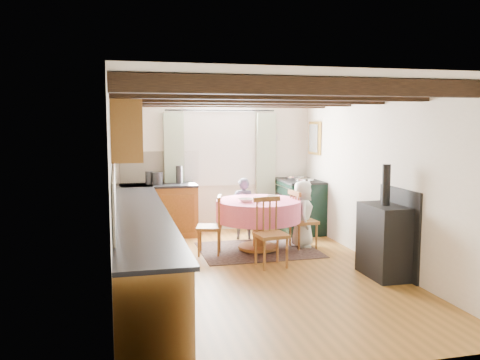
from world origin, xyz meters
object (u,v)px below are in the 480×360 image
object	(u,v)px
chair_left	(209,225)
child_right	(303,214)
cast_iron_stove	(385,221)
aga_range	(299,205)
child_far	(243,209)
dining_table	(258,225)
chair_near	(271,232)
cup	(258,200)
chair_right	(303,219)

from	to	relation	value
chair_left	child_right	world-z (taller)	child_right
cast_iron_stove	child_right	distance (m)	1.78
aga_range	cast_iron_stove	world-z (taller)	cast_iron_stove
child_far	aga_range	bearing A→B (deg)	-149.54
child_right	chair_left	bearing A→B (deg)	110.62
dining_table	aga_range	distance (m)	1.58
child_far	child_right	world-z (taller)	child_right
chair_near	cast_iron_stove	xyz separation A→B (m)	(1.28, -0.78, 0.25)
chair_near	child_far	world-z (taller)	child_far
aga_range	dining_table	bearing A→B (deg)	-134.16
chair_left	child_right	xyz separation A→B (m)	(1.53, 0.09, 0.09)
child_far	cup	world-z (taller)	child_far
chair_near	aga_range	size ratio (longest dim) A/B	0.91
chair_near	chair_right	distance (m)	1.19
dining_table	chair_near	distance (m)	0.90
cast_iron_stove	child_right	xyz separation A→B (m)	(-0.47, 1.71, -0.20)
chair_near	chair_left	world-z (taller)	chair_near
child_far	cast_iron_stove	bearing A→B (deg)	130.69
chair_right	child_right	distance (m)	0.09
chair_left	child_right	distance (m)	1.53
chair_right	child_far	bearing A→B (deg)	37.42
chair_right	aga_range	world-z (taller)	aga_range
aga_range	child_right	size ratio (longest dim) A/B	0.98
cup	child_right	bearing A→B (deg)	18.15
aga_range	cup	xyz separation A→B (m)	(-1.17, -1.37, 0.35)
child_far	cup	xyz separation A→B (m)	(-0.03, -1.02, 0.31)
dining_table	cup	distance (m)	0.50
chair_near	chair_left	bearing A→B (deg)	124.23
chair_near	chair_left	xyz separation A→B (m)	(-0.72, 0.84, -0.03)
chair_near	child_right	size ratio (longest dim) A/B	0.90
dining_table	aga_range	world-z (taller)	aga_range
cast_iron_stove	aga_range	bearing A→B (deg)	92.25
cast_iron_stove	child_far	world-z (taller)	cast_iron_stove
aga_range	child_right	world-z (taller)	child_right
chair_right	dining_table	bearing A→B (deg)	82.24
dining_table	child_right	bearing A→B (deg)	2.77
chair_left	child_right	bearing A→B (deg)	108.24
chair_near	cup	world-z (taller)	chair_near
chair_right	cast_iron_stove	size ratio (longest dim) A/B	0.63
chair_near	aga_range	world-z (taller)	aga_range
chair_near	cast_iron_stove	world-z (taller)	cast_iron_stove
chair_right	chair_near	bearing A→B (deg)	131.07
dining_table	aga_range	xyz separation A→B (m)	(1.10, 1.13, 0.09)
aga_range	cup	bearing A→B (deg)	-130.61
cup	chair_right	bearing A→B (deg)	14.68
dining_table	chair_left	bearing A→B (deg)	-176.16
chair_near	chair_right	xyz separation A→B (m)	(0.80, 0.87, -0.02)
chair_near	cast_iron_stove	distance (m)	1.52
chair_near	dining_table	bearing A→B (deg)	79.44
chair_near	cast_iron_stove	bearing A→B (deg)	-37.56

